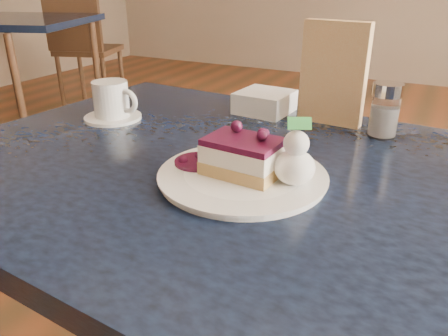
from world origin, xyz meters
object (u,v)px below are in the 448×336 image
at_px(main_table, 255,209).
at_px(bg_table_far_left, 24,120).
at_px(dessert_plate, 242,176).
at_px(coffee_set, 112,103).
at_px(cheesecake_slice, 243,157).

height_order(main_table, bg_table_far_left, bg_table_far_left).
bearing_deg(dessert_plate, main_table, 85.54).
relative_size(main_table, bg_table_far_left, 0.66).
relative_size(dessert_plate, bg_table_far_left, 0.14).
relative_size(main_table, coffee_set, 9.08).
distance_m(main_table, cheesecake_slice, 0.14).
height_order(dessert_plate, coffee_set, coffee_set).
bearing_deg(bg_table_far_left, coffee_set, -51.51).
bearing_deg(cheesecake_slice, bg_table_far_left, 153.49).
distance_m(dessert_plate, bg_table_far_left, 3.09).
distance_m(coffee_set, bg_table_far_left, 2.66).
height_order(dessert_plate, bg_table_far_left, bg_table_far_left).
bearing_deg(main_table, dessert_plate, -90.00).
bearing_deg(coffee_set, main_table, -14.82).
xyz_separation_m(cheesecake_slice, coffee_set, (-0.43, 0.17, -0.00)).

